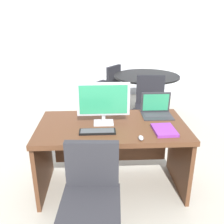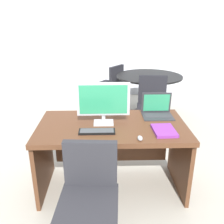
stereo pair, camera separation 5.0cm
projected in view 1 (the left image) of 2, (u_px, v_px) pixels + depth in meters
ground at (107, 129)px, 4.18m from camera, size 12.00×12.00×0.00m
back_wall at (104, 34)px, 5.56m from camera, size 10.00×0.10×2.80m
desk at (112, 140)px, 2.62m from camera, size 1.50×0.83×0.76m
monitor at (103, 101)px, 2.45m from camera, size 0.53×0.16×0.43m
laptop at (156, 108)px, 2.74m from camera, size 0.33×0.25×0.24m
keyboard at (97, 132)px, 2.33m from camera, size 0.34×0.12×0.02m
mouse at (141, 138)px, 2.19m from camera, size 0.04×0.08×0.03m
desk_lamp at (116, 94)px, 2.70m from camera, size 0.12×0.15×0.33m
book at (164, 130)px, 2.35m from camera, size 0.21×0.28×0.03m
office_chair at (91, 208)px, 1.98m from camera, size 0.56×0.56×0.86m
meeting_table at (146, 85)px, 4.65m from camera, size 1.21×1.21×0.76m
meeting_chair_near at (150, 112)px, 3.90m from camera, size 0.56×0.56×0.92m
meeting_chair_far at (107, 89)px, 5.20m from camera, size 0.65×0.65×0.86m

